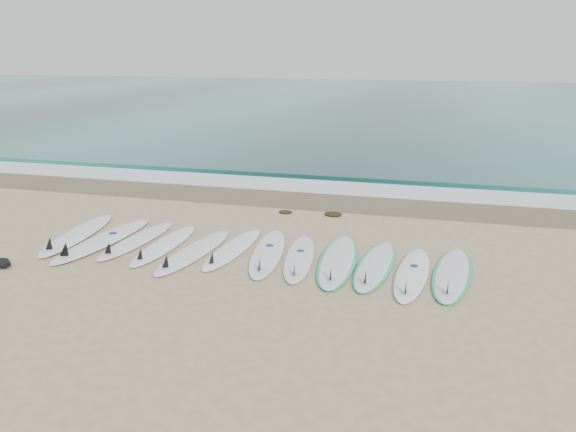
% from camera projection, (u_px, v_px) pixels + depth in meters
% --- Properties ---
extents(ground, '(120.00, 120.00, 0.00)m').
position_uv_depth(ground, '(246.00, 256.00, 10.24)').
color(ground, tan).
extents(ocean, '(120.00, 55.00, 0.03)m').
position_uv_depth(ocean, '(393.00, 101.00, 40.32)').
color(ocean, '#1D5A58').
rests_on(ocean, ground).
extents(wet_sand_band, '(120.00, 1.80, 0.01)m').
position_uv_depth(wet_sand_band, '(299.00, 199.00, 14.03)').
color(wet_sand_band, brown).
rests_on(wet_sand_band, ground).
extents(foam_band, '(120.00, 1.40, 0.04)m').
position_uv_depth(foam_band, '(312.00, 186.00, 15.32)').
color(foam_band, silver).
rests_on(foam_band, ground).
extents(wave_crest, '(120.00, 1.00, 0.10)m').
position_uv_depth(wave_crest, '(323.00, 174.00, 16.70)').
color(wave_crest, '#1D5A58').
rests_on(wave_crest, ground).
extents(surfboard_0, '(0.88, 2.82, 0.36)m').
position_uv_depth(surfboard_0, '(76.00, 235.00, 11.20)').
color(surfboard_0, white).
rests_on(surfboard_0, ground).
extents(surfboard_1, '(0.87, 2.95, 0.37)m').
position_uv_depth(surfboard_1, '(101.00, 240.00, 10.86)').
color(surfboard_1, white).
rests_on(surfboard_1, ground).
extents(surfboard_2, '(0.70, 2.50, 0.32)m').
position_uv_depth(surfboard_2, '(136.00, 240.00, 10.89)').
color(surfboard_2, white).
rests_on(surfboard_2, ground).
extents(surfboard_3, '(0.55, 2.44, 0.31)m').
position_uv_depth(surfboard_3, '(163.00, 246.00, 10.61)').
color(surfboard_3, white).
rests_on(surfboard_3, ground).
extents(surfboard_4, '(0.80, 2.63, 0.33)m').
position_uv_depth(surfboard_4, '(193.00, 252.00, 10.26)').
color(surfboard_4, white).
rests_on(surfboard_4, ground).
extents(surfboard_5, '(0.66, 2.44, 0.31)m').
position_uv_depth(surfboard_5, '(232.00, 249.00, 10.42)').
color(surfboard_5, white).
rests_on(surfboard_5, ground).
extents(surfboard_6, '(0.94, 2.68, 0.34)m').
position_uv_depth(surfboard_6, '(267.00, 253.00, 10.21)').
color(surfboard_6, white).
rests_on(surfboard_6, ground).
extents(surfboard_7, '(0.85, 2.48, 0.31)m').
position_uv_depth(surfboard_7, '(299.00, 258.00, 9.97)').
color(surfboard_7, white).
rests_on(surfboard_7, ground).
extents(surfboard_8, '(0.80, 2.73, 0.34)m').
position_uv_depth(surfboard_8, '(338.00, 261.00, 9.86)').
color(surfboard_8, white).
rests_on(surfboard_8, ground).
extents(surfboard_9, '(0.75, 2.50, 0.31)m').
position_uv_depth(surfboard_9, '(375.00, 266.00, 9.65)').
color(surfboard_9, silver).
rests_on(surfboard_9, ground).
extents(surfboard_10, '(0.67, 2.52, 0.32)m').
position_uv_depth(surfboard_10, '(412.00, 274.00, 9.26)').
color(surfboard_10, white).
rests_on(surfboard_10, ground).
extents(surfboard_11, '(0.85, 2.58, 0.32)m').
position_uv_depth(surfboard_11, '(452.00, 274.00, 9.29)').
color(surfboard_11, white).
rests_on(surfboard_11, ground).
extents(seaweed_near, '(0.31, 0.24, 0.06)m').
position_uv_depth(seaweed_near, '(285.00, 212.00, 12.88)').
color(seaweed_near, black).
rests_on(seaweed_near, ground).
extents(seaweed_far, '(0.40, 0.31, 0.08)m').
position_uv_depth(seaweed_far, '(333.00, 214.00, 12.69)').
color(seaweed_far, black).
rests_on(seaweed_far, ground).
extents(leash_coil, '(0.46, 0.36, 0.11)m').
position_uv_depth(leash_coil, '(0.00, 263.00, 9.75)').
color(leash_coil, black).
rests_on(leash_coil, ground).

